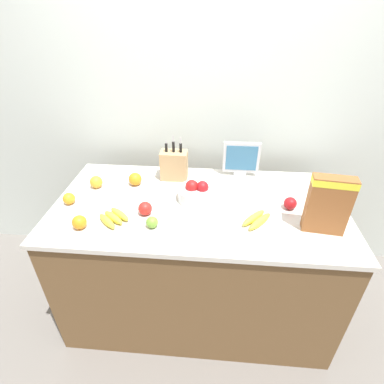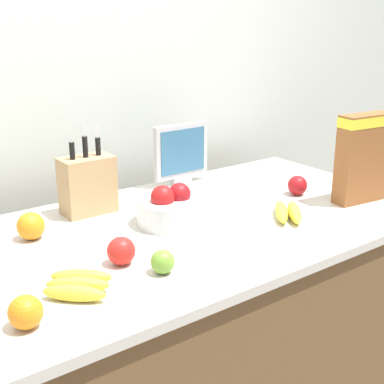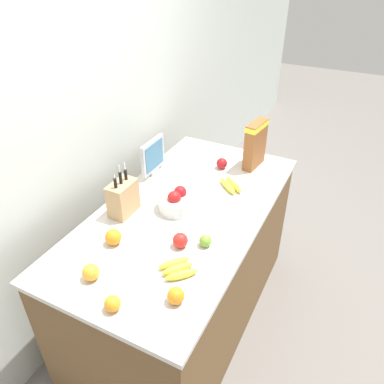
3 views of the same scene
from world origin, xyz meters
name	(u,v)px [view 1 (image 1 of 3)]	position (x,y,z in m)	size (l,w,h in m)	color
ground_plane	(197,302)	(0.00, 0.00, 0.00)	(14.00, 14.00, 0.00)	slate
wall_back	(206,111)	(0.00, 0.66, 1.30)	(9.00, 0.06, 2.60)	silver
counter	(198,259)	(0.00, 0.00, 0.47)	(1.75, 0.90, 0.94)	brown
knife_block	(174,165)	(-0.19, 0.29, 1.04)	(0.18, 0.11, 0.31)	tan
small_monitor	(241,158)	(0.26, 0.37, 1.07)	(0.25, 0.03, 0.25)	#B7B7BC
cereal_box	(329,203)	(0.67, -0.19, 1.11)	(0.22, 0.10, 0.32)	brown
fruit_bowl	(196,193)	(-0.02, 0.04, 0.99)	(0.22, 0.22, 0.14)	silver
banana_bunch_left	(257,220)	(0.33, -0.16, 0.96)	(0.19, 0.20, 0.04)	yellow
banana_bunch_right	(113,218)	(-0.47, -0.21, 0.96)	(0.20, 0.20, 0.04)	yellow
apple_by_knife_block	(290,203)	(0.54, -0.01, 0.97)	(0.08, 0.08, 0.08)	#A31419
apple_rightmost	(152,222)	(-0.24, -0.25, 0.97)	(0.07, 0.07, 0.07)	#6B9E33
apple_middle	(145,208)	(-0.30, -0.13, 0.98)	(0.08, 0.08, 0.08)	red
orange_mid_left	(135,179)	(-0.44, 0.18, 0.98)	(0.09, 0.09, 0.09)	orange
orange_back_center	(96,182)	(-0.68, 0.13, 0.98)	(0.08, 0.08, 0.08)	orange
orange_mid_right	(69,199)	(-0.78, -0.07, 0.97)	(0.07, 0.07, 0.07)	orange
orange_front_center	(79,222)	(-0.63, -0.29, 0.98)	(0.08, 0.08, 0.08)	orange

